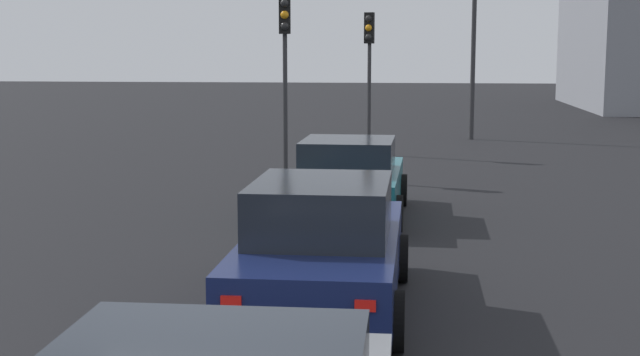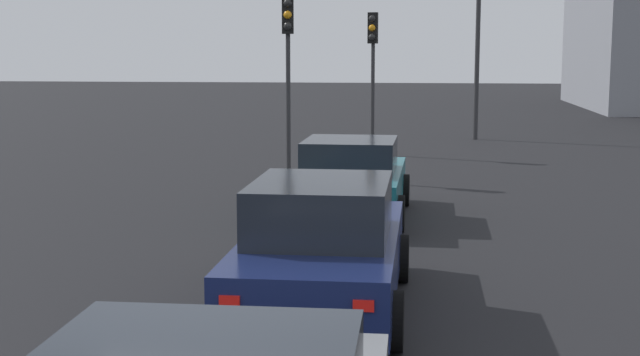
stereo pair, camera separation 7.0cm
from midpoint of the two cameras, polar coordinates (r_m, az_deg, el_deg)
car_teal_lead at (r=16.29m, az=1.77°, el=-0.07°), size 4.22×2.14×1.48m
car_navy_second at (r=10.42m, az=0.00°, el=-4.59°), size 4.52×2.00×1.60m
traffic_light_near_left at (r=26.03m, az=3.14°, el=8.13°), size 0.33×0.30×4.20m
traffic_light_near_right at (r=21.42m, az=-2.40°, el=8.45°), size 0.33×0.30×4.39m
street_lamp_kerbside at (r=31.10m, az=9.96°, el=10.43°), size 0.56×0.36×7.32m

